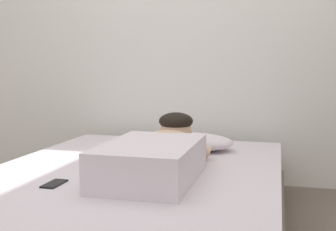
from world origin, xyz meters
The scene contains 6 objects.
back_wall centered at (0.00, 1.43, 1.25)m, with size 4.69×0.12×2.50m.
bed centered at (-0.07, 0.29, 0.17)m, with size 1.55×1.97×0.35m.
pillow centered at (0.13, 0.84, 0.40)m, with size 0.52×0.32×0.11m, color silver.
person_lying centered at (0.08, 0.21, 0.45)m, with size 0.43×0.92×0.27m.
coffee_cup centered at (0.13, 0.63, 0.38)m, with size 0.12×0.09×0.07m.
cell_phone centered at (-0.32, -0.11, 0.35)m, with size 0.07×0.14×0.01m, color black.
Camera 1 is at (0.66, -1.79, 0.88)m, focal length 44.96 mm.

